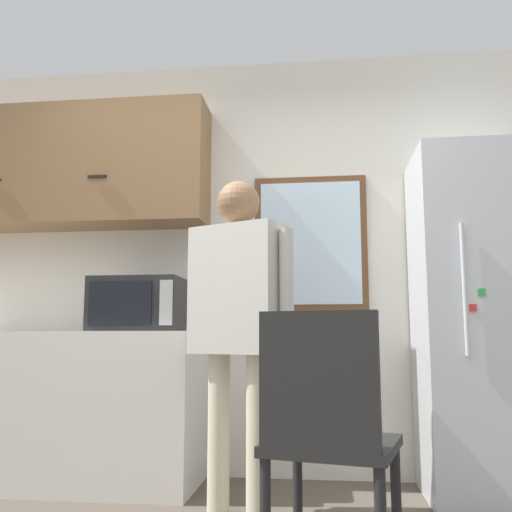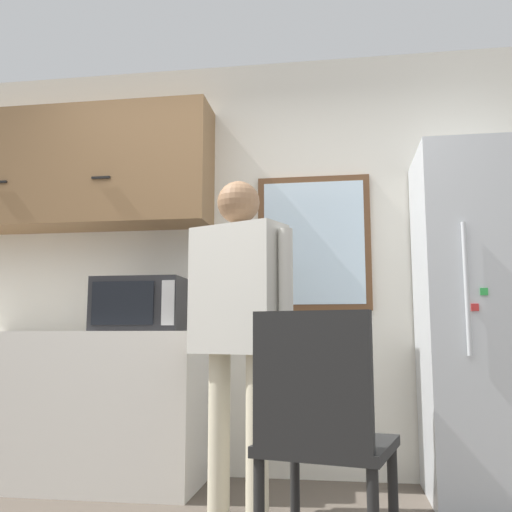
{
  "view_description": "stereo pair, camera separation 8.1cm",
  "coord_description": "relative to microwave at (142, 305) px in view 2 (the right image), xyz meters",
  "views": [
    {
      "loc": [
        0.53,
        -1.88,
        0.86
      ],
      "look_at": [
        0.19,
        0.96,
        1.27
      ],
      "focal_mm": 40.0,
      "sensor_mm": 36.0,
      "label": 1
    },
    {
      "loc": [
        0.61,
        -1.87,
        0.86
      ],
      "look_at": [
        0.19,
        0.96,
        1.27
      ],
      "focal_mm": 40.0,
      "sensor_mm": 36.0,
      "label": 2
    }
  ],
  "objects": [
    {
      "name": "refrigerator",
      "position": [
        2.01,
        0.03,
        -0.1
      ],
      "size": [
        0.79,
        0.68,
        1.9
      ],
      "color": "silver",
      "rests_on": "ground_plane"
    },
    {
      "name": "upper_cabinets",
      "position": [
        -0.64,
        0.2,
        0.92
      ],
      "size": [
        1.99,
        0.36,
        0.79
      ],
      "color": "olive"
    },
    {
      "name": "microwave",
      "position": [
        0.0,
        0.0,
        0.0
      ],
      "size": [
        0.52,
        0.38,
        0.31
      ],
      "color": "#232326",
      "rests_on": "counter"
    },
    {
      "name": "person",
      "position": [
        0.66,
        -0.43,
        -0.04
      ],
      "size": [
        0.57,
        0.4,
        1.66
      ],
      "rotation": [
        0.0,
        0.0,
        -0.42
      ],
      "color": "beige",
      "rests_on": "ground_plane"
    },
    {
      "name": "back_wall",
      "position": [
        0.56,
        0.4,
        0.3
      ],
      "size": [
        6.0,
        0.06,
        2.7
      ],
      "color": "silver",
      "rests_on": "ground_plane"
    },
    {
      "name": "chair",
      "position": [
        1.1,
        -1.12,
        -0.52
      ],
      "size": [
        0.56,
        0.56,
        0.95
      ],
      "rotation": [
        0.0,
        0.0,
        2.9
      ],
      "color": "black",
      "rests_on": "ground_plane"
    },
    {
      "name": "window",
      "position": [
        1.01,
        0.35,
        0.41
      ],
      "size": [
        0.72,
        0.05,
        0.87
      ],
      "color": "brown"
    },
    {
      "name": "counter",
      "position": [
        -0.64,
        0.06,
        -0.6
      ],
      "size": [
        1.99,
        0.62,
        0.89
      ],
      "color": "silver",
      "rests_on": "ground_plane"
    }
  ]
}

